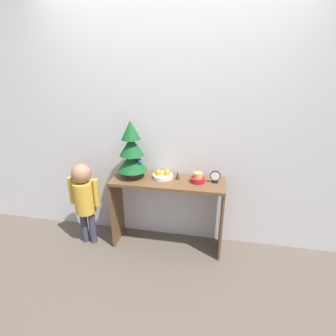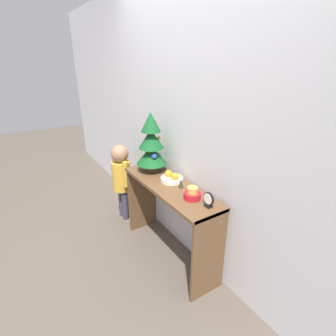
% 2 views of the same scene
% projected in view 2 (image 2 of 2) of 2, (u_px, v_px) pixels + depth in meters
% --- Properties ---
extents(ground_plane, '(12.00, 12.00, 0.00)m').
position_uv_depth(ground_plane, '(154.00, 261.00, 2.51)').
color(ground_plane, brown).
extents(back_wall, '(7.00, 0.05, 2.50)m').
position_uv_depth(back_wall, '(192.00, 127.00, 2.23)').
color(back_wall, silver).
rests_on(back_wall, ground_plane).
extents(console_table, '(1.13, 0.36, 0.76)m').
position_uv_depth(console_table, '(170.00, 203.00, 2.37)').
color(console_table, brown).
rests_on(console_table, ground_plane).
extents(mini_tree, '(0.29, 0.29, 0.58)m').
position_uv_depth(mini_tree, '(151.00, 144.00, 2.49)').
color(mini_tree, '#4C3828').
rests_on(mini_tree, console_table).
extents(fruit_bowl, '(0.20, 0.20, 0.09)m').
position_uv_depth(fruit_bowl, '(172.00, 178.00, 2.37)').
color(fruit_bowl, silver).
rests_on(fruit_bowl, console_table).
extents(singing_bowl, '(0.14, 0.14, 0.10)m').
position_uv_depth(singing_bowl, '(192.00, 194.00, 2.07)').
color(singing_bowl, '#AD1923').
rests_on(singing_bowl, console_table).
extents(desk_clock, '(0.10, 0.04, 0.12)m').
position_uv_depth(desk_clock, '(209.00, 200.00, 1.94)').
color(desk_clock, black).
rests_on(desk_clock, console_table).
extents(figurine, '(0.05, 0.05, 0.08)m').
position_uv_depth(figurine, '(181.00, 183.00, 2.24)').
color(figurine, '#382D23').
rests_on(figurine, console_table).
extents(child_figure, '(0.33, 0.21, 0.92)m').
position_uv_depth(child_figure, '(121.00, 174.00, 2.99)').
color(child_figure, '#38384C').
rests_on(child_figure, ground_plane).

